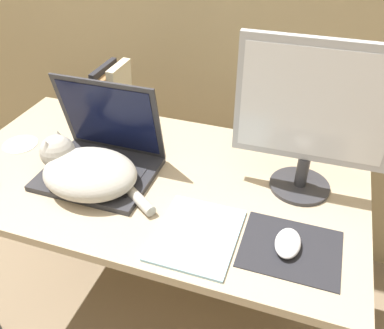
{
  "coord_description": "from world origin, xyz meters",
  "views": [
    {
      "loc": [
        0.44,
        -0.57,
        1.52
      ],
      "look_at": [
        0.14,
        0.32,
        0.83
      ],
      "focal_mm": 38.0,
      "sensor_mm": 36.0,
      "label": 1
    }
  ],
  "objects_px": {
    "laptop": "(102,156)",
    "book_row": "(113,97)",
    "computer_mouse": "(288,243)",
    "external_monitor": "(314,115)",
    "notepad": "(197,235)",
    "cd_disc": "(20,144)",
    "cat": "(86,170)"
  },
  "relations": [
    {
      "from": "laptop",
      "to": "book_row",
      "type": "xyz_separation_m",
      "value": [
        -0.1,
        0.27,
        0.06
      ]
    },
    {
      "from": "computer_mouse",
      "to": "external_monitor",
      "type": "bearing_deg",
      "value": 90.01
    },
    {
      "from": "external_monitor",
      "to": "notepad",
      "type": "bearing_deg",
      "value": -128.5
    },
    {
      "from": "laptop",
      "to": "cd_disc",
      "type": "bearing_deg",
      "value": 173.88
    },
    {
      "from": "cat",
      "to": "book_row",
      "type": "distance_m",
      "value": 0.38
    },
    {
      "from": "external_monitor",
      "to": "computer_mouse",
      "type": "distance_m",
      "value": 0.35
    },
    {
      "from": "cat",
      "to": "notepad",
      "type": "bearing_deg",
      "value": -13.78
    },
    {
      "from": "laptop",
      "to": "computer_mouse",
      "type": "height_order",
      "value": "laptop"
    },
    {
      "from": "notepad",
      "to": "computer_mouse",
      "type": "bearing_deg",
      "value": 8.24
    },
    {
      "from": "cat",
      "to": "cd_disc",
      "type": "xyz_separation_m",
      "value": [
        -0.35,
        0.12,
        -0.06
      ]
    },
    {
      "from": "computer_mouse",
      "to": "book_row",
      "type": "bearing_deg",
      "value": 149.13
    },
    {
      "from": "computer_mouse",
      "to": "cd_disc",
      "type": "distance_m",
      "value": 0.98
    },
    {
      "from": "laptop",
      "to": "cat",
      "type": "bearing_deg",
      "value": -94.86
    },
    {
      "from": "cat",
      "to": "notepad",
      "type": "xyz_separation_m",
      "value": [
        0.38,
        -0.09,
        -0.05
      ]
    },
    {
      "from": "laptop",
      "to": "notepad",
      "type": "relative_size",
      "value": 1.35
    },
    {
      "from": "notepad",
      "to": "cd_disc",
      "type": "bearing_deg",
      "value": 163.39
    },
    {
      "from": "cat",
      "to": "notepad",
      "type": "distance_m",
      "value": 0.4
    },
    {
      "from": "computer_mouse",
      "to": "book_row",
      "type": "height_order",
      "value": "book_row"
    },
    {
      "from": "cat",
      "to": "external_monitor",
      "type": "distance_m",
      "value": 0.67
    },
    {
      "from": "book_row",
      "to": "computer_mouse",
      "type": "bearing_deg",
      "value": -30.87
    },
    {
      "from": "computer_mouse",
      "to": "cd_disc",
      "type": "bearing_deg",
      "value": 169.19
    },
    {
      "from": "notepad",
      "to": "cd_disc",
      "type": "distance_m",
      "value": 0.76
    },
    {
      "from": "laptop",
      "to": "book_row",
      "type": "height_order",
      "value": "laptop"
    },
    {
      "from": "cat",
      "to": "book_row",
      "type": "xyz_separation_m",
      "value": [
        -0.09,
        0.36,
        0.05
      ]
    },
    {
      "from": "cat",
      "to": "book_row",
      "type": "height_order",
      "value": "book_row"
    },
    {
      "from": "laptop",
      "to": "cd_disc",
      "type": "relative_size",
      "value": 2.87
    },
    {
      "from": "cat",
      "to": "external_monitor",
      "type": "xyz_separation_m",
      "value": [
        0.61,
        0.2,
        0.19
      ]
    },
    {
      "from": "laptop",
      "to": "computer_mouse",
      "type": "xyz_separation_m",
      "value": [
        0.61,
        -0.15,
        -0.04
      ]
    },
    {
      "from": "laptop",
      "to": "external_monitor",
      "type": "distance_m",
      "value": 0.65
    },
    {
      "from": "cat",
      "to": "notepad",
      "type": "relative_size",
      "value": 1.62
    },
    {
      "from": "notepad",
      "to": "laptop",
      "type": "bearing_deg",
      "value": 154.45
    },
    {
      "from": "book_row",
      "to": "laptop",
      "type": "bearing_deg",
      "value": -70.71
    }
  ]
}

